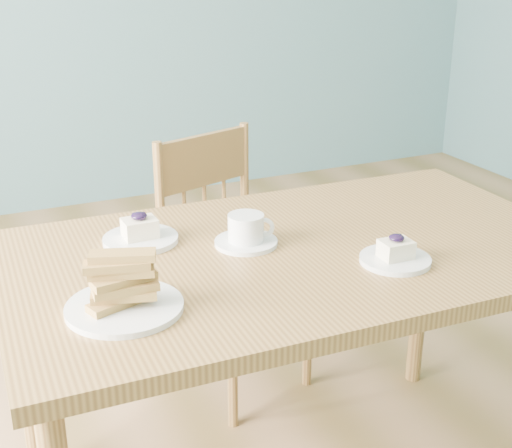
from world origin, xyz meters
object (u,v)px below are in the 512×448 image
Objects in this scene: cheesecake_plate_near at (395,255)px; biscotti_plate at (123,291)px; cheesecake_plate_far at (140,235)px; coffee_cup at (247,232)px; dining_table at (296,275)px; dining_chair at (231,264)px.

cheesecake_plate_near is 0.62m from biscotti_plate.
cheesecake_plate_near is at bearing -3.18° from biscotti_plate.
cheesecake_plate_near is at bearing -35.80° from cheesecake_plate_far.
dining_table is at bearing -9.19° from coffee_cup.
dining_chair is 5.64× the size of coffee_cup.
dining_chair is at bearing 97.23° from cheesecake_plate_near.
dining_chair is 4.70× the size of cheesecake_plate_far.
coffee_cup is at bearing 138.52° from cheesecake_plate_near.
cheesecake_plate_far is at bearing 68.68° from biscotti_plate.
cheesecake_plate_far is at bearing 175.57° from coffee_cup.
dining_table is at bearing -29.50° from cheesecake_plate_far.
dining_chair reaches higher than cheesecake_plate_near.
dining_table is 0.63m from dining_chair.
dining_chair is at bearing 84.92° from dining_table.
cheesecake_plate_near is 0.89× the size of cheesecake_plate_far.
coffee_cup reaches higher than cheesecake_plate_near.
dining_table is 7.71× the size of cheesecake_plate_far.
biscotti_plate reaches higher than coffee_cup.
biscotti_plate is (-0.53, -0.72, 0.35)m from dining_chair.
coffee_cup is at bearing -27.98° from cheesecake_plate_far.
dining_chair reaches higher than coffee_cup.
cheesecake_plate_far reaches higher than dining_table.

